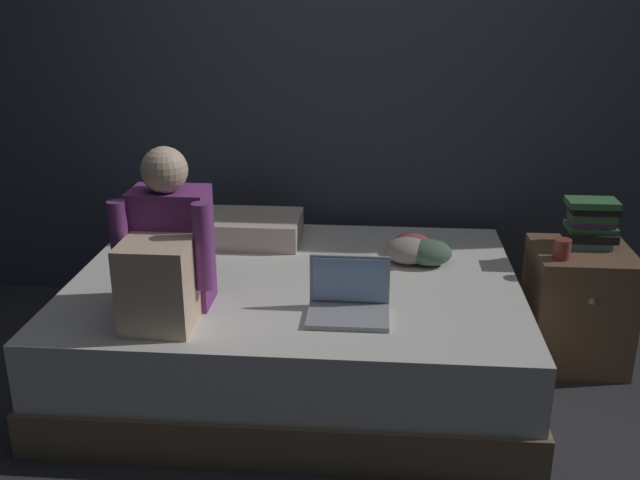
% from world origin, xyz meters
% --- Properties ---
extents(ground_plane, '(8.00, 8.00, 0.00)m').
position_xyz_m(ground_plane, '(0.00, 0.00, 0.00)').
color(ground_plane, '#2D2D33').
extents(wall_back, '(5.60, 0.10, 2.70)m').
position_xyz_m(wall_back, '(0.00, 1.20, 1.35)').
color(wall_back, '#383D4C').
rests_on(wall_back, ground_plane).
extents(bed, '(2.00, 1.50, 0.47)m').
position_xyz_m(bed, '(-0.20, 0.30, 0.23)').
color(bed, '#7A6047').
rests_on(bed, ground_plane).
extents(nightstand, '(0.44, 0.46, 0.56)m').
position_xyz_m(nightstand, '(1.10, 0.53, 0.28)').
color(nightstand, brown).
rests_on(nightstand, ground_plane).
extents(person_sitting, '(0.39, 0.44, 0.66)m').
position_xyz_m(person_sitting, '(-0.66, -0.10, 0.73)').
color(person_sitting, '#75337A').
rests_on(person_sitting, bed).
extents(laptop, '(0.32, 0.23, 0.22)m').
position_xyz_m(laptop, '(0.05, -0.06, 0.53)').
color(laptop, '#9EA0A5').
rests_on(laptop, bed).
extents(pillow, '(0.56, 0.36, 0.13)m').
position_xyz_m(pillow, '(-0.51, 0.75, 0.54)').
color(pillow, beige).
rests_on(pillow, bed).
extents(book_stack, '(0.23, 0.17, 0.22)m').
position_xyz_m(book_stack, '(1.13, 0.59, 0.67)').
color(book_stack, teal).
rests_on(book_stack, nightstand).
extents(mug, '(0.08, 0.08, 0.09)m').
position_xyz_m(mug, '(0.97, 0.41, 0.60)').
color(mug, '#933833').
rests_on(mug, nightstand).
extents(clothes_pile, '(0.31, 0.31, 0.12)m').
position_xyz_m(clothes_pile, '(0.35, 0.54, 0.53)').
color(clothes_pile, '#3D4C8E').
rests_on(clothes_pile, bed).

